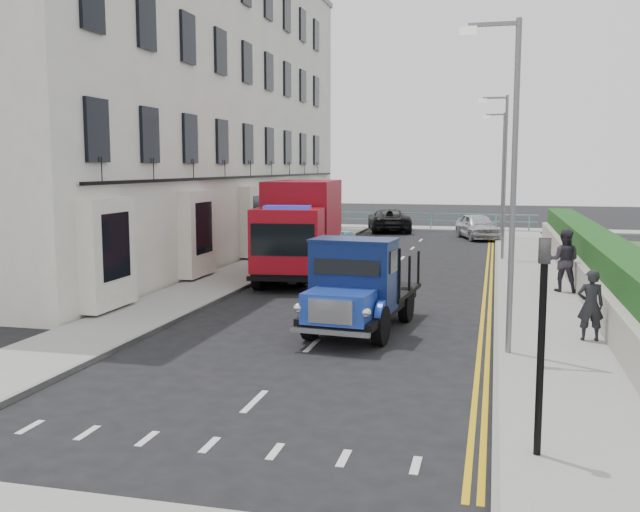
{
  "coord_description": "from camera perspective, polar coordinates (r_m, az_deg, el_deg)",
  "views": [
    {
      "loc": [
        3.94,
        -17.28,
        4.04
      ],
      "look_at": [
        -1.07,
        3.08,
        1.4
      ],
      "focal_mm": 40.0,
      "sensor_mm": 36.0,
      "label": 1
    }
  ],
  "objects": [
    {
      "name": "promenade",
      "position": [
        46.62,
        8.93,
        2.18
      ],
      "size": [
        30.0,
        2.5,
        0.12
      ],
      "primitive_type": "cube",
      "color": "gray",
      "rests_on": "ground"
    },
    {
      "name": "lamp_mid",
      "position": [
        31.28,
        14.36,
        6.87
      ],
      "size": [
        1.23,
        0.18,
        7.0
      ],
      "color": "slate",
      "rests_on": "ground"
    },
    {
      "name": "lamp_near",
      "position": [
        15.28,
        14.81,
        6.78
      ],
      "size": [
        1.23,
        0.18,
        7.0
      ],
      "color": "slate",
      "rests_on": "ground"
    },
    {
      "name": "pavement_west",
      "position": [
        28.11,
        -5.3,
        -1.0
      ],
      "size": [
        2.4,
        38.0,
        0.12
      ],
      "primitive_type": "cube",
      "color": "gray",
      "rests_on": "ground"
    },
    {
      "name": "lamp_far",
      "position": [
        41.28,
        14.26,
        6.89
      ],
      "size": [
        1.23,
        0.18,
        7.0
      ],
      "color": "slate",
      "rests_on": "ground"
    },
    {
      "name": "red_lorry",
      "position": [
        25.79,
        -1.56,
        2.35
      ],
      "size": [
        2.98,
        6.92,
        3.52
      ],
      "rotation": [
        0.0,
        0.0,
        0.11
      ],
      "color": "black",
      "rests_on": "ground"
    },
    {
      "name": "pavement_east",
      "position": [
        26.62,
        16.6,
        -1.73
      ],
      "size": [
        2.6,
        38.0,
        0.12
      ],
      "primitive_type": "cube",
      "color": "gray",
      "rests_on": "ground"
    },
    {
      "name": "pedestrian_east_far",
      "position": [
        23.69,
        18.94,
        -0.33
      ],
      "size": [
        1.07,
        0.89,
        1.97
      ],
      "primitive_type": "imported",
      "rotation": [
        0.0,
        0.0,
        2.98
      ],
      "color": "#312D37",
      "rests_on": "pavement_east"
    },
    {
      "name": "traffic_signal",
      "position": [
        10.0,
        17.37,
        -4.48
      ],
      "size": [
        0.16,
        0.2,
        3.1
      ],
      "color": "black",
      "rests_on": "ground"
    },
    {
      "name": "garden_east",
      "position": [
        26.67,
        20.76,
        -0.06
      ],
      "size": [
        1.45,
        28.0,
        1.75
      ],
      "color": "#B2AD9E",
      "rests_on": "ground"
    },
    {
      "name": "parked_car_rear",
      "position": [
        30.42,
        -0.61,
        0.88
      ],
      "size": [
        2.38,
        5.01,
        1.41
      ],
      "primitive_type": "imported",
      "rotation": [
        0.0,
        0.0,
        0.09
      ],
      "color": "#B0AFB4",
      "rests_on": "ground"
    },
    {
      "name": "pedestrian_west_near",
      "position": [
        31.41,
        -4.27,
        1.49
      ],
      "size": [
        1.04,
        0.8,
        1.64
      ],
      "primitive_type": "imported",
      "rotation": [
        0.0,
        0.0,
        3.62
      ],
      "color": "#18232C",
      "rests_on": "pavement_west"
    },
    {
      "name": "pedestrian_west_far",
      "position": [
        33.37,
        -3.05,
        1.74
      ],
      "size": [
        0.76,
        0.5,
        1.53
      ],
      "primitive_type": "imported",
      "rotation": [
        0.0,
        0.0,
        0.02
      ],
      "color": "#3F312D",
      "rests_on": "pavement_west"
    },
    {
      "name": "seafront_railing",
      "position": [
        45.78,
        8.86,
        2.75
      ],
      "size": [
        13.0,
        0.08,
        1.11
      ],
      "color": "#59B2A5",
      "rests_on": "ground"
    },
    {
      "name": "sea_plane",
      "position": [
        77.49,
        10.92,
        4.05
      ],
      "size": [
        120.0,
        120.0,
        0.0
      ],
      "primitive_type": "plane",
      "color": "slate",
      "rests_on": "ground"
    },
    {
      "name": "parked_car_front",
      "position": [
        25.42,
        -1.83,
        -0.39
      ],
      "size": [
        1.96,
        4.2,
        1.39
      ],
      "primitive_type": "imported",
      "rotation": [
        0.0,
        0.0,
        -0.08
      ],
      "color": "black",
      "rests_on": "ground"
    },
    {
      "name": "seafront_car_left",
      "position": [
        44.87,
        5.53,
        2.89
      ],
      "size": [
        3.53,
        5.56,
        1.43
      ],
      "primitive_type": "imported",
      "rotation": [
        0.0,
        0.0,
        3.38
      ],
      "color": "black",
      "rests_on": "ground"
    },
    {
      "name": "bedford_lorry",
      "position": [
        17.12,
        2.85,
        -2.84
      ],
      "size": [
        2.36,
        5.04,
        2.31
      ],
      "rotation": [
        0.0,
        0.0,
        -0.1
      ],
      "color": "black",
      "rests_on": "ground"
    },
    {
      "name": "terrace_west",
      "position": [
        33.27,
        -10.26,
        12.45
      ],
      "size": [
        6.31,
        30.2,
        14.25
      ],
      "color": "white",
      "rests_on": "ground"
    },
    {
      "name": "parked_car_mid",
      "position": [
        28.71,
        0.56,
        0.52
      ],
      "size": [
        1.89,
        4.45,
        1.43
      ],
      "primitive_type": "imported",
      "rotation": [
        0.0,
        0.0,
        -0.09
      ],
      "color": "#59A0BF",
      "rests_on": "ground"
    },
    {
      "name": "ground",
      "position": [
        18.18,
        0.95,
        -5.66
      ],
      "size": [
        120.0,
        120.0,
        0.0
      ],
      "primitive_type": "plane",
      "color": "black",
      "rests_on": "ground"
    },
    {
      "name": "pedestrian_east_near",
      "position": [
        17.22,
        20.83,
        -3.69
      ],
      "size": [
        0.63,
        0.46,
        1.63
      ],
      "primitive_type": "imported",
      "rotation": [
        0.0,
        0.0,
        3.26
      ],
      "color": "black",
      "rests_on": "pavement_east"
    },
    {
      "name": "seafront_car_right",
      "position": [
        40.92,
        12.49,
        2.34
      ],
      "size": [
        2.9,
        4.52,
        1.43
      ],
      "primitive_type": "imported",
      "rotation": [
        0.0,
        0.0,
        0.31
      ],
      "color": "#B8B8BD",
      "rests_on": "ground"
    }
  ]
}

